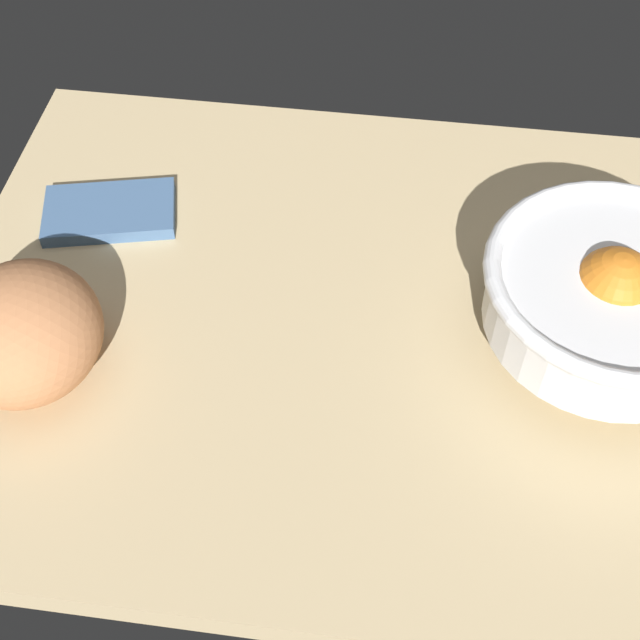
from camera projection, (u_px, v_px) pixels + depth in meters
ground_plane at (378, 329)px, 84.32cm from camera, size 83.89×60.79×3.00cm
fruit_bowl at (620, 295)px, 76.40cm from camera, size 23.37×23.37×11.48cm
bread_loaf at (24, 332)px, 75.58cm from camera, size 16.06×16.95×10.34cm
napkin_folded at (110, 212)px, 91.18cm from camera, size 14.92×10.76×1.46cm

